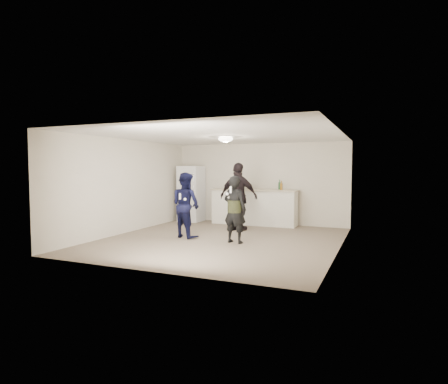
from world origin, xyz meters
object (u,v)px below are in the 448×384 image
at_px(man, 186,205).
at_px(fridge, 191,194).
at_px(spectator, 239,197).
at_px(counter, 254,208).
at_px(woman, 235,209).
at_px(shaker, 237,186).

bearing_deg(man, fridge, -46.22).
xyz_separation_m(man, spectator, (0.86, 1.45, 0.13)).
height_order(counter, man, man).
xyz_separation_m(counter, woman, (0.49, -2.86, 0.26)).
height_order(man, spectator, spectator).
bearing_deg(counter, shaker, -169.63).
distance_m(counter, woman, 2.91).
xyz_separation_m(counter, man, (-0.90, -2.68, 0.29)).
distance_m(fridge, spectator, 2.39).
bearing_deg(shaker, counter, 10.37).
bearing_deg(spectator, woman, 112.98).
relative_size(fridge, spectator, 0.95).
bearing_deg(man, counter, -90.02).
bearing_deg(counter, spectator, -91.83).
xyz_separation_m(fridge, man, (1.23, -2.61, -0.09)).
bearing_deg(man, spectator, -102.15).
relative_size(woman, spectator, 0.83).
bearing_deg(fridge, shaker, -0.93).
relative_size(fridge, shaker, 10.59).
distance_m(shaker, man, 2.64).
distance_m(fridge, man, 2.89).
height_order(counter, spectator, spectator).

